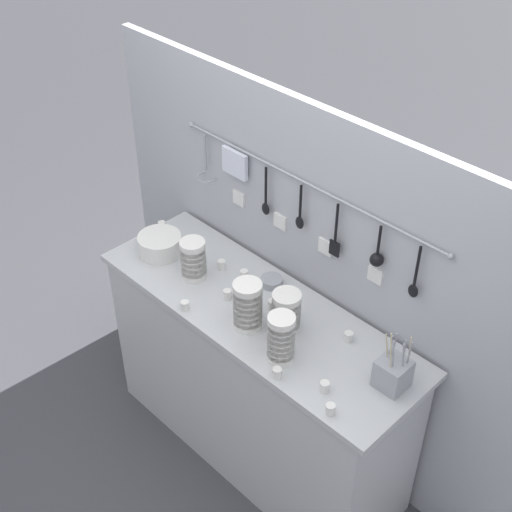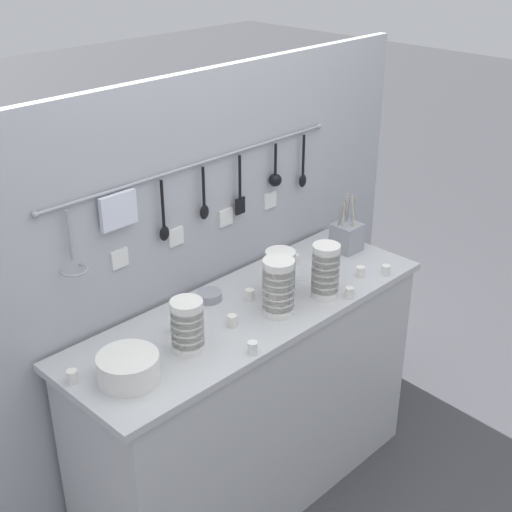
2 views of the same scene
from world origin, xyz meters
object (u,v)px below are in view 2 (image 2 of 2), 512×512
(bowl_stack_nested_right, at_px, (280,272))
(cup_front_left, at_px, (349,293))
(cup_beside_plates, at_px, (197,311))
(cup_back_right, at_px, (175,326))
(steel_mixing_bowl, at_px, (209,296))
(cup_front_right, at_px, (386,270))
(cup_edge_far, at_px, (72,376))
(cup_by_caddy, at_px, (250,295))
(bowl_stack_short_front, at_px, (325,271))
(bowl_stack_wide_centre, at_px, (187,326))
(cutlery_caddy, at_px, (347,236))
(cup_edge_near, at_px, (252,348))
(bowl_stack_tall_left, at_px, (278,287))
(cup_centre, at_px, (360,272))
(cup_mid_row, at_px, (295,259))
(plate_stack, at_px, (128,368))
(cup_back_left, at_px, (232,321))

(bowl_stack_nested_right, distance_m, cup_front_left, 0.29)
(cup_beside_plates, bearing_deg, cup_front_left, -32.10)
(cup_back_right, bearing_deg, cup_beside_plates, 10.46)
(steel_mixing_bowl, distance_m, cup_front_right, 0.77)
(cup_edge_far, bearing_deg, cup_front_right, -12.32)
(bowl_stack_nested_right, height_order, cup_by_caddy, bowl_stack_nested_right)
(cup_by_caddy, height_order, cup_back_right, same)
(cup_front_right, xyz_separation_m, cup_by_caddy, (-0.55, 0.26, 0.00))
(bowl_stack_short_front, height_order, cup_front_left, bowl_stack_short_front)
(bowl_stack_wide_centre, bearing_deg, steel_mixing_bowl, 36.05)
(cutlery_caddy, xyz_separation_m, cup_edge_near, (-0.89, -0.28, -0.04))
(bowl_stack_tall_left, xyz_separation_m, cup_front_right, (0.55, -0.11, -0.09))
(cup_edge_near, xyz_separation_m, cup_front_left, (0.55, 0.00, 0.00))
(cup_centre, xyz_separation_m, cup_back_right, (-0.82, 0.23, 0.00))
(cup_edge_far, relative_size, cup_mid_row, 1.00)
(plate_stack, xyz_separation_m, cup_centre, (1.12, -0.10, -0.02))
(plate_stack, distance_m, cup_by_caddy, 0.66)
(bowl_stack_nested_right, distance_m, plate_stack, 0.78)
(cup_back_right, bearing_deg, cup_front_right, -17.94)
(steel_mixing_bowl, bearing_deg, plate_stack, -159.32)
(cup_edge_far, bearing_deg, cup_back_right, 0.06)
(cutlery_caddy, xyz_separation_m, cup_front_left, (-0.34, -0.28, -0.04))
(cup_edge_far, height_order, cup_by_caddy, same)
(bowl_stack_wide_centre, distance_m, cup_by_caddy, 0.42)
(plate_stack, height_order, steel_mixing_bowl, plate_stack)
(cutlery_caddy, height_order, cup_by_caddy, cutlery_caddy)
(cup_back_left, bearing_deg, cup_beside_plates, 107.32)
(cup_mid_row, bearing_deg, cup_front_left, -100.95)
(bowl_stack_short_front, bearing_deg, cup_by_caddy, 140.49)
(bowl_stack_tall_left, bearing_deg, cup_beside_plates, 138.76)
(cutlery_caddy, distance_m, cup_by_caddy, 0.63)
(cup_edge_near, bearing_deg, cutlery_caddy, 17.57)
(bowl_stack_tall_left, distance_m, cup_back_left, 0.22)
(cutlery_caddy, height_order, cup_edge_far, cutlery_caddy)
(bowl_stack_nested_right, distance_m, cup_front_right, 0.48)
(plate_stack, relative_size, cup_by_caddy, 4.70)
(bowl_stack_wide_centre, height_order, cup_mid_row, bowl_stack_wide_centre)
(cup_edge_near, relative_size, cup_by_caddy, 1.00)
(bowl_stack_wide_centre, bearing_deg, cup_edge_far, 162.04)
(cup_edge_far, xyz_separation_m, cup_front_right, (1.35, -0.29, 0.00))
(cup_back_right, bearing_deg, cup_front_left, -25.14)
(cup_centre, bearing_deg, cup_beside_plates, 160.30)
(cutlery_caddy, relative_size, cup_back_left, 6.38)
(bowl_stack_short_front, xyz_separation_m, bowl_stack_nested_right, (-0.11, 0.15, -0.02))
(bowl_stack_nested_right, bearing_deg, cup_edge_near, -149.42)
(cup_front_right, distance_m, cup_front_left, 0.26)
(bowl_stack_wide_centre, relative_size, cup_back_right, 4.45)
(bowl_stack_tall_left, height_order, cutlery_caddy, cutlery_caddy)
(cup_edge_far, relative_size, cup_centre, 1.00)
(cup_front_left, bearing_deg, bowl_stack_tall_left, 157.01)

